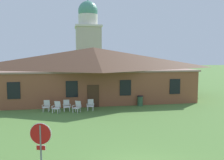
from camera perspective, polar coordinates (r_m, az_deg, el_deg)
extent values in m
cube|color=brown|center=(27.57, -4.39, -0.91)|extent=(20.21, 10.00, 3.20)
cube|color=#926D5E|center=(27.42, -4.42, 2.58)|extent=(20.61, 10.20, 0.16)
pyramid|color=#4C3323|center=(27.38, -4.44, 5.22)|extent=(21.02, 10.40, 2.37)
cube|color=black|center=(22.90, -22.23, -2.32)|extent=(1.10, 0.06, 1.50)
cube|color=black|center=(22.41, -9.48, -2.13)|extent=(1.10, 0.06, 1.50)
cube|color=black|center=(23.04, 3.19, -1.84)|extent=(1.10, 0.06, 1.50)
cube|color=black|center=(24.71, 14.65, -1.50)|extent=(1.10, 0.06, 1.50)
cube|color=#422819|center=(22.63, -4.47, -3.81)|extent=(1.10, 0.06, 2.10)
cube|color=#BCB29E|center=(49.11, -5.61, 6.22)|extent=(4.80, 4.80, 10.34)
cube|color=silver|center=(49.44, -5.67, 12.43)|extent=(5.18, 5.18, 0.36)
cylinder|color=silver|center=(49.60, -5.69, 13.90)|extent=(3.80, 3.80, 2.20)
sphere|color=#4C8E7A|center=(49.88, -5.71, 15.92)|extent=(3.88, 3.88, 3.88)
cylinder|color=slate|center=(9.56, -16.41, -16.97)|extent=(0.07, 0.07, 2.35)
cylinder|color=white|center=(9.28, -16.53, -12.09)|extent=(0.78, 0.23, 0.81)
cylinder|color=#B71414|center=(9.26, -16.59, -12.13)|extent=(0.74, 0.22, 0.76)
cube|color=#B71414|center=(9.44, -16.47, -15.12)|extent=(0.31, 0.11, 0.16)
cube|color=white|center=(9.45, -16.44, -15.09)|extent=(0.33, 0.11, 0.18)
cube|color=silver|center=(21.49, -14.79, -6.87)|extent=(0.06, 0.06, 0.36)
cube|color=silver|center=(21.58, -16.00, -6.85)|extent=(0.06, 0.06, 0.36)
cube|color=silver|center=(21.91, -14.58, -6.62)|extent=(0.06, 0.06, 0.36)
cube|color=silver|center=(22.00, -15.76, -6.60)|extent=(0.06, 0.06, 0.36)
cube|color=silver|center=(21.70, -15.30, -6.21)|extent=(0.59, 0.58, 0.05)
cube|color=silver|center=(21.94, -15.16, -5.27)|extent=(0.53, 0.25, 0.54)
cube|color=silver|center=(21.59, -14.56, -5.72)|extent=(0.11, 0.47, 0.03)
cube|color=silver|center=(21.45, -14.63, -6.10)|extent=(0.04, 0.04, 0.22)
cube|color=silver|center=(21.70, -16.07, -5.71)|extent=(0.11, 0.47, 0.03)
cube|color=silver|center=(21.57, -16.15, -6.08)|extent=(0.04, 0.04, 0.22)
cube|color=white|center=(20.74, -12.71, -7.28)|extent=(0.06, 0.06, 0.36)
cube|color=white|center=(20.92, -13.88, -7.20)|extent=(0.06, 0.06, 0.36)
cube|color=white|center=(21.14, -12.24, -7.02)|extent=(0.06, 0.06, 0.36)
cube|color=white|center=(21.31, -13.39, -6.94)|extent=(0.06, 0.06, 0.36)
cube|color=white|center=(20.98, -13.07, -6.57)|extent=(0.69, 0.68, 0.05)
cube|color=white|center=(21.20, -12.76, -5.60)|extent=(0.55, 0.36, 0.54)
cube|color=white|center=(20.81, -12.36, -6.10)|extent=(0.22, 0.46, 0.03)
cube|color=white|center=(20.69, -12.53, -6.49)|extent=(0.05, 0.05, 0.22)
cube|color=white|center=(21.04, -13.83, -6.01)|extent=(0.22, 0.46, 0.03)
cube|color=white|center=(20.91, -14.01, -6.39)|extent=(0.05, 0.05, 0.22)
cube|color=white|center=(21.32, -9.98, -6.87)|extent=(0.05, 0.05, 0.36)
cube|color=white|center=(21.28, -11.22, -6.91)|extent=(0.05, 0.05, 0.36)
cube|color=white|center=(21.75, -10.10, -6.62)|extent=(0.05, 0.05, 0.36)
cube|color=white|center=(21.71, -11.31, -6.66)|extent=(0.05, 0.05, 0.36)
cube|color=white|center=(21.47, -10.66, -6.23)|extent=(0.59, 0.57, 0.05)
cube|color=white|center=(21.71, -10.75, -5.29)|extent=(0.53, 0.24, 0.54)
cube|color=white|center=(21.43, -9.89, -5.70)|extent=(0.10, 0.47, 0.03)
cube|color=white|center=(21.30, -9.84, -6.08)|extent=(0.04, 0.04, 0.22)
cube|color=white|center=(21.39, -11.45, -5.76)|extent=(0.10, 0.47, 0.03)
cube|color=white|center=(21.25, -11.41, -6.14)|extent=(0.04, 0.04, 0.22)
cube|color=silver|center=(20.58, -8.11, -7.30)|extent=(0.07, 0.07, 0.36)
cube|color=silver|center=(20.79, -9.24, -7.18)|extent=(0.07, 0.07, 0.36)
cube|color=silver|center=(20.96, -7.54, -7.05)|extent=(0.07, 0.07, 0.36)
cube|color=silver|center=(21.17, -8.64, -6.94)|extent=(0.07, 0.07, 0.36)
cube|color=silver|center=(20.83, -8.39, -6.57)|extent=(0.73, 0.72, 0.05)
cube|color=silver|center=(21.03, -8.00, -5.60)|extent=(0.54, 0.43, 0.54)
cube|color=silver|center=(20.63, -7.71, -6.12)|extent=(0.29, 0.43, 0.03)
cube|color=silver|center=(20.52, -7.92, -6.51)|extent=(0.05, 0.05, 0.22)
cube|color=silver|center=(20.91, -9.13, -5.98)|extent=(0.29, 0.43, 0.03)
cube|color=silver|center=(20.79, -9.34, -6.36)|extent=(0.05, 0.05, 0.22)
cube|color=white|center=(21.25, -4.53, -6.84)|extent=(0.06, 0.06, 0.36)
cube|color=white|center=(21.28, -5.77, -6.83)|extent=(0.06, 0.06, 0.36)
cube|color=white|center=(21.68, -4.47, -6.58)|extent=(0.06, 0.06, 0.36)
cube|color=white|center=(21.71, -5.69, -6.57)|extent=(0.06, 0.06, 0.36)
cube|color=white|center=(21.44, -5.12, -6.17)|extent=(0.61, 0.60, 0.05)
cube|color=white|center=(21.68, -5.08, -5.22)|extent=(0.54, 0.27, 0.54)
cube|color=white|center=(21.36, -4.35, -5.67)|extent=(0.13, 0.47, 0.03)
cube|color=white|center=(21.22, -4.37, -6.05)|extent=(0.05, 0.05, 0.22)
cube|color=white|center=(21.40, -5.91, -5.67)|extent=(0.13, 0.47, 0.03)
cube|color=white|center=(21.26, -5.94, -6.04)|extent=(0.05, 0.05, 0.22)
cylinder|color=#335638|center=(23.36, 6.67, -5.02)|extent=(0.52, 0.52, 0.90)
cylinder|color=black|center=(23.28, 6.68, -3.83)|extent=(0.56, 0.56, 0.08)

